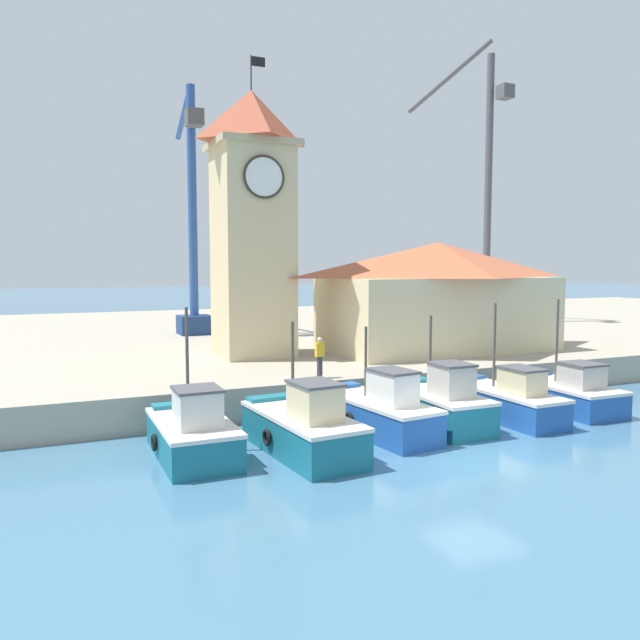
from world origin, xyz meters
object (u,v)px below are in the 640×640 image
Objects in this scene: dock_worker_near_tower at (320,357)px; fishing_boat_mid_right at (567,393)px; fishing_boat_left_outer at (303,428)px; clock_tower at (252,218)px; port_crane_far at (193,242)px; fishing_boat_left_inner at (378,411)px; fishing_boat_mid_left at (439,404)px; fishing_boat_far_left at (193,433)px; warehouse_right at (438,295)px; port_crane_near at (485,216)px; fishing_boat_center at (506,400)px.

fishing_boat_mid_right is at bearing -22.88° from dock_worker_near_tower.
clock_tower reaches higher than fishing_boat_left_outer.
port_crane_far is at bearing 115.33° from fishing_boat_mid_right.
clock_tower is at bearing -87.01° from port_crane_far.
fishing_boat_left_inner is at bearing -83.16° from dock_worker_near_tower.
port_crane_far is at bearing 100.60° from fishing_boat_mid_left.
fishing_boat_far_left is at bearing -102.63° from port_crane_far.
fishing_boat_mid_right is at bearing -89.49° from warehouse_right.
port_crane_far is 18.31m from dock_worker_near_tower.
fishing_boat_far_left is 0.38× the size of warehouse_right.
port_crane_far is at bearing 93.49° from dock_worker_near_tower.
port_crane_near is at bearing -1.25° from port_crane_far.
fishing_boat_far_left reaches higher than fishing_boat_mid_right.
fishing_boat_far_left is 6.34m from fishing_boat_left_inner.
fishing_boat_far_left is 14.93m from fishing_boat_mid_right.
fishing_boat_center is at bearing -33.90° from dock_worker_near_tower.
fishing_boat_left_inner is 12.80m from warehouse_right.
clock_tower reaches higher than fishing_boat_left_inner.
fishing_boat_mid_left is at bearing 9.88° from fishing_boat_left_outer.
clock_tower is at bearing 95.19° from fishing_boat_left_inner.
fishing_boat_center is 1.11× the size of fishing_boat_mid_right.
dock_worker_near_tower is at bearing 33.50° from fishing_boat_far_left.
fishing_boat_left_inner is 0.25× the size of port_crane_near.
warehouse_right is (9.49, -1.79, -3.81)m from clock_tower.
warehouse_right is at bearing -51.19° from port_crane_far.
fishing_boat_mid_left is at bearing -79.40° from port_crane_far.
fishing_boat_left_inner is 0.45× the size of warehouse_right.
clock_tower is 10.38m from warehouse_right.
dock_worker_near_tower is (5.88, 3.89, 1.42)m from fishing_boat_far_left.
port_crane_far is (-22.51, 0.49, -2.31)m from port_crane_near.
port_crane_near reaches higher than dock_worker_near_tower.
port_crane_far reaches higher than fishing_boat_center.
fishing_boat_left_inner is 0.34× the size of port_crane_far.
fishing_boat_left_outer is at bearing -94.18° from port_crane_far.
fishing_boat_left_outer is at bearing -137.73° from port_crane_near.
fishing_boat_mid_left is at bearing -123.88° from warehouse_right.
fishing_boat_left_inner is 2.48m from fishing_boat_mid_left.
fishing_boat_left_outer is at bearing -100.60° from clock_tower.
fishing_boat_center is at bearing -72.10° from port_crane_far.
fishing_boat_far_left is 2.77× the size of dock_worker_near_tower.
dock_worker_near_tower is (-2.95, 3.89, 1.36)m from fishing_boat_mid_left.
fishing_boat_left_inner reaches higher than dock_worker_near_tower.
fishing_boat_mid_left is (5.66, 0.99, 0.01)m from fishing_boat_left_outer.
dock_worker_near_tower is at bearing 157.12° from fishing_boat_mid_right.
warehouse_right is (-0.08, 8.90, 3.50)m from fishing_boat_mid_right.
port_crane_far is (1.64, 22.45, 6.42)m from fishing_boat_left_outer.
fishing_boat_left_outer is 3.24× the size of dock_worker_near_tower.
fishing_boat_left_outer is 5.74m from fishing_boat_mid_left.
fishing_boat_left_inner is at bearing -133.59° from warehouse_right.
fishing_boat_mid_left reaches higher than fishing_boat_left_inner.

